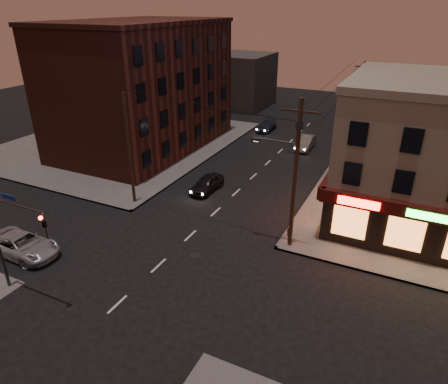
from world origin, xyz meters
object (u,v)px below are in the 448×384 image
Objects in this scene: sedan_near at (207,184)px; suv_cross at (22,245)px; sedan_mid at (305,142)px; fire_hydrant at (289,231)px; sedan_far at (267,126)px.

suv_cross is at bearing -111.82° from sedan_near.
sedan_mid reaches higher than fire_hydrant.
sedan_near is 19.60m from sedan_far.
suv_cross is 30.91m from sedan_mid.
sedan_mid reaches higher than sedan_far.
sedan_near is at bearing -24.06° from suv_cross.
sedan_mid is 19.66m from fire_hydrant.
suv_cross is 1.29× the size of sedan_near.
sedan_far is at bearing 142.99° from sedan_mid.
suv_cross reaches higher than fire_hydrant.
sedan_far is (-1.65, 19.53, -0.09)m from sedan_near.
fire_hydrant is at bearing -78.78° from sedan_mid.
sedan_near is 5.78× the size of fire_hydrant.
fire_hydrant is at bearing -57.41° from suv_cross.
sedan_mid is 1.08× the size of sedan_far.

